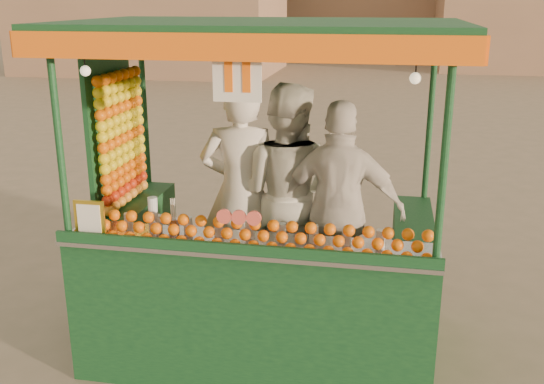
% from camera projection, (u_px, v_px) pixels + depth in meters
% --- Properties ---
extents(ground, '(90.00, 90.00, 0.00)m').
position_uv_depth(ground, '(309.00, 347.00, 5.32)').
color(ground, '#766854').
rests_on(ground, ground).
extents(juice_cart, '(2.99, 1.94, 2.72)m').
position_uv_depth(juice_cart, '(252.00, 254.00, 5.05)').
color(juice_cart, '#0E351D').
rests_on(juice_cart, ground).
extents(vendor_left, '(0.76, 0.56, 1.92)m').
position_uv_depth(vendor_left, '(241.00, 192.00, 5.36)').
color(vendor_left, silver).
rests_on(vendor_left, ground).
extents(vendor_middle, '(1.03, 0.86, 1.90)m').
position_uv_depth(vendor_middle, '(286.00, 192.00, 5.37)').
color(vendor_middle, beige).
rests_on(vendor_middle, ground).
extents(vendor_right, '(1.08, 0.50, 1.81)m').
position_uv_depth(vendor_right, '(340.00, 210.00, 5.07)').
color(vendor_right, silver).
rests_on(vendor_right, ground).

